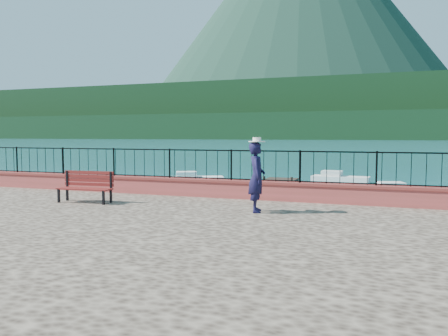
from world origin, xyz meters
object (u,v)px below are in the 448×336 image
Objects in this scene: park_bench at (86,193)px; person at (257,177)px; boat_4 at (340,177)px; boat_2 at (402,189)px; boat_1 at (296,199)px; boat_3 at (195,177)px.

park_bench is 5.31m from person.
boat_4 is (0.53, 19.41, -1.72)m from person.
boat_4 is at bearing 104.37° from boat_2.
person is at bearing -52.38° from boat_1.
boat_3 is (-8.23, 7.73, 0.00)m from boat_1.
boat_4 is at bearing -18.39° from person.
boat_2 and boat_3 have the same top height.
person is 0.49× the size of boat_4.
park_bench is 0.45× the size of boat_4.
boat_4 is at bearing 69.61° from park_bench.
person is 18.04m from boat_3.
boat_4 is (0.93, 11.40, 0.00)m from boat_1.
park_bench is 20.45m from boat_4.
boat_1 is 11.44m from boat_4.
boat_1 is at bearing -89.12° from boat_4.
boat_2 is (4.13, 13.30, -1.72)m from person.
boat_1 is at bearing -13.93° from person.
boat_1 is at bearing 55.37° from park_bench.
park_bench is 9.58m from boat_1.
boat_2 is 7.09m from boat_4.
park_bench reaches higher than boat_3.
park_bench is 0.45× the size of boat_3.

